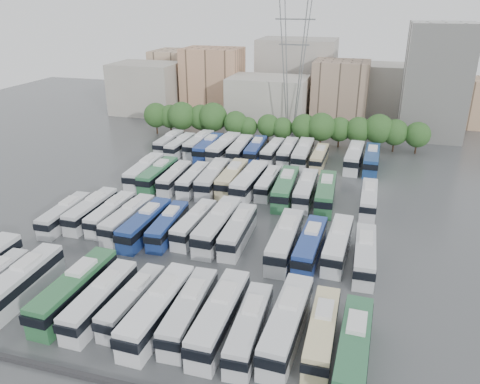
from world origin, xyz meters
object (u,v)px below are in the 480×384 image
(bus_r0_s9, at_px, (220,316))
(bus_r0_s12, at_px, (322,332))
(bus_r1_s0, at_px, (65,214))
(bus_r3_s3, at_px, (209,147))
(bus_r2_s2, at_px, (158,174))
(bus_r3_s10, at_px, (319,157))
(electricity_pylon, at_px, (294,56))
(bus_r1_s1, at_px, (91,210))
(bus_r2_s13, at_px, (369,199))
(apartment_tower, at_px, (435,82))
(bus_r0_s11, at_px, (287,323))
(bus_r3_s12, at_px, (354,157))
(bus_r0_s8, at_px, (189,310))
(bus_r1_s10, at_px, (285,240))
(bus_r0_s4, at_px, (75,289))
(bus_r3_s9, at_px, (303,154))
(bus_r2_s8, at_px, (268,183))
(bus_r3_s6, at_px, (256,150))
(bus_r3_s8, at_px, (288,152))
(bus_r0_s7, at_px, (158,309))
(bus_r1_s6, at_px, (195,223))
(bus_r3_s13, at_px, (372,159))
(bus_r1_s12, at_px, (338,244))
(bus_r3_s4, at_px, (224,148))
(bus_r0_s6, at_px, (133,301))
(bus_r1_s5, at_px, (168,225))
(bus_r2_s11, at_px, (326,193))
(bus_r3_s5, at_px, (240,149))
(bus_r2_s5, at_px, (213,178))
(bus_r1_s11, at_px, (310,245))
(bus_r0_s10, at_px, (249,327))
(bus_r3_s2, at_px, (199,144))
(bus_r2_s10, at_px, (306,189))
(bus_r3_s1, at_px, (180,145))
(bus_r2_s1, at_px, (145,171))
(bus_r1_s7, at_px, (218,225))
(bus_r3_s7, at_px, (273,151))
(bus_r3_s0, at_px, (169,142))
(bus_r1_s4, at_px, (145,224))
(bus_r2_s4, at_px, (193,179))
(bus_r1_s2, at_px, (111,213))

(bus_r0_s9, distance_m, bus_r0_s12, 10.05)
(bus_r1_s0, height_order, bus_r3_s3, bus_r3_s3)
(bus_r2_s2, bearing_deg, bus_r3_s10, 34.78)
(electricity_pylon, distance_m, bus_r2_s2, 45.44)
(bus_r1_s1, distance_m, bus_r2_s13, 42.82)
(apartment_tower, xyz_separation_m, bus_r0_s12, (-15.76, -81.12, -11.25))
(bus_r0_s11, distance_m, bus_r3_s12, 53.77)
(bus_r0_s8, bearing_deg, bus_r1_s10, 66.97)
(bus_r0_s4, bearing_deg, bus_r3_s9, 74.40)
(bus_r2_s8, distance_m, bus_r3_s6, 18.06)
(bus_r0_s4, relative_size, bus_r0_s11, 1.01)
(bus_r3_s6, bearing_deg, bus_r3_s10, -4.77)
(bus_r3_s8, relative_size, bus_r3_s12, 0.91)
(bus_r0_s9, relative_size, bus_r0_s12, 1.12)
(bus_r0_s7, height_order, bus_r2_s8, bus_r0_s7)
(bus_r0_s11, distance_m, bus_r1_s6, 24.60)
(bus_r0_s4, xyz_separation_m, bus_r3_s13, (29.79, 54.13, -0.06))
(bus_r1_s1, distance_m, bus_r1_s12, 36.40)
(bus_r3_s4, bearing_deg, bus_r0_s6, -79.68)
(bus_r0_s7, relative_size, bus_r1_s5, 1.15)
(bus_r3_s6, bearing_deg, apartment_tower, 35.84)
(bus_r0_s7, distance_m, bus_r2_s11, 37.69)
(bus_r3_s5, xyz_separation_m, bus_r3_s6, (3.19, 0.68, -0.06))
(bus_r0_s6, relative_size, bus_r2_s5, 0.83)
(bus_r1_s12, height_order, bus_r3_s12, bus_r3_s12)
(bus_r0_s7, xyz_separation_m, bus_r1_s11, (13.00, 17.59, -0.12))
(bus_r0_s10, bearing_deg, bus_r3_s2, 113.73)
(apartment_tower, bearing_deg, bus_r2_s10, -115.86)
(bus_r3_s3, xyz_separation_m, bus_r3_s12, (29.79, 1.74, 0.08))
(bus_r2_s8, xyz_separation_m, bus_r3_s1, (-22.89, 15.81, 0.06))
(bus_r2_s1, bearing_deg, electricity_pylon, 59.51)
(bus_r0_s6, height_order, bus_r1_s7, bus_r1_s7)
(apartment_tower, distance_m, bus_r1_s7, 71.68)
(bus_r0_s8, relative_size, bus_r1_s11, 0.98)
(bus_r0_s9, bearing_deg, bus_r3_s3, 111.08)
(bus_r0_s9, distance_m, bus_r1_s5, 22.03)
(bus_r3_s1, height_order, bus_r3_s4, bus_r3_s4)
(bus_r2_s5, bearing_deg, bus_r3_s7, 67.96)
(bus_r2_s8, bearing_deg, bus_r1_s12, -53.46)
(bus_r0_s12, distance_m, bus_r1_s1, 40.71)
(bus_r3_s0, bearing_deg, bus_r1_s12, -42.23)
(bus_r1_s11, relative_size, bus_r3_s8, 1.01)
(bus_r1_s4, distance_m, bus_r2_s4, 18.34)
(bus_r0_s9, bearing_deg, bus_r3_s8, 93.97)
(bus_r0_s7, xyz_separation_m, bus_r3_s0, (-23.23, 55.11, -0.23))
(bus_r2_s13, relative_size, bus_r3_s6, 0.94)
(bus_r1_s12, bearing_deg, bus_r1_s2, -177.93)
(bus_r0_s11, bearing_deg, bus_r0_s4, -175.47)
(bus_r2_s11, xyz_separation_m, bus_r3_s12, (3.38, 19.67, 0.03))
(bus_r3_s3, distance_m, bus_r3_s4, 3.28)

